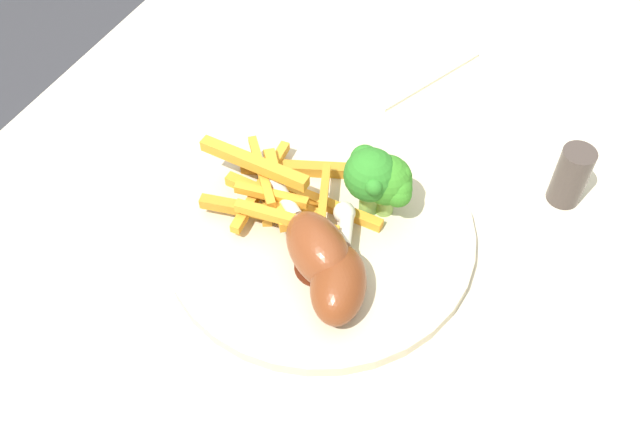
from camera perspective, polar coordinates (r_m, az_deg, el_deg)
dining_table at (r=0.74m, az=2.22°, el=-6.14°), size 1.17×0.72×0.75m
dinner_plate at (r=0.63m, az=0.00°, el=-1.49°), size 0.27×0.27×0.01m
broccoli_floret_front at (r=0.61m, az=5.38°, el=2.44°), size 0.04×0.05×0.06m
broccoli_floret_middle at (r=0.60m, az=4.06°, el=3.08°), size 0.05×0.05×0.07m
carrot_fries_pile at (r=0.63m, az=-3.33°, el=1.98°), size 0.12×0.17×0.04m
chicken_drumstick_near at (r=0.57m, az=1.53°, el=-5.23°), size 0.12×0.07×0.04m
chicken_drumstick_far at (r=0.58m, az=-0.30°, el=-2.60°), size 0.10×0.12×0.05m
fork at (r=0.87m, az=21.82°, el=12.11°), size 0.11×0.17×0.00m
napkin at (r=0.82m, az=4.76°, el=13.36°), size 0.20×0.21×0.00m
pepper_shaker at (r=0.67m, az=19.35°, el=2.84°), size 0.03×0.03×0.06m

